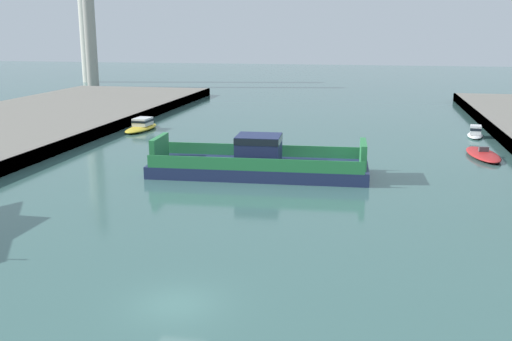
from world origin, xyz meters
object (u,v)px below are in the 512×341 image
at_px(moored_boat_near_right, 475,133).
at_px(moored_boat_mid_right, 483,154).
at_px(smokestack_distant_a, 85,6).
at_px(moored_boat_near_left, 142,126).
at_px(chain_ferry, 259,163).
at_px(smokestack_distant_b, 88,5).

height_order(moored_boat_near_right, moored_boat_mid_right, moored_boat_near_right).
bearing_deg(smokestack_distant_a, moored_boat_near_left, -58.48).
height_order(moored_boat_near_left, smokestack_distant_a, smokestack_distant_a).
bearing_deg(smokestack_distant_a, chain_ferry, -55.32).
height_order(chain_ferry, moored_boat_mid_right, chain_ferry).
xyz_separation_m(chain_ferry, moored_boat_mid_right, (21.35, 12.02, -0.81)).
bearing_deg(smokestack_distant_b, moored_boat_near_left, -58.11).
relative_size(moored_boat_near_left, smokestack_distant_a, 0.23).
relative_size(chain_ferry, moored_boat_mid_right, 2.39).
distance_m(moored_boat_near_left, smokestack_distant_b, 65.62).
distance_m(chain_ferry, smokestack_distant_b, 93.28).
distance_m(moored_boat_mid_right, smokestack_distant_a, 112.26).
height_order(chain_ferry, smokestack_distant_a, smokestack_distant_a).
bearing_deg(moored_boat_near_left, chain_ferry, -46.81).
xyz_separation_m(moored_boat_near_right, moored_boat_mid_right, (-1.05, -12.05, -0.26)).
height_order(moored_boat_near_right, smokestack_distant_a, smokestack_distant_a).
relative_size(moored_boat_near_left, moored_boat_near_right, 1.51).
height_order(moored_boat_near_left, moored_boat_mid_right, moored_boat_near_left).
height_order(moored_boat_mid_right, smokestack_distant_b, smokestack_distant_b).
bearing_deg(smokestack_distant_b, moored_boat_mid_right, -40.08).
bearing_deg(moored_boat_near_right, smokestack_distant_a, 142.69).
relative_size(moored_boat_near_right, moored_boat_mid_right, 0.63).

